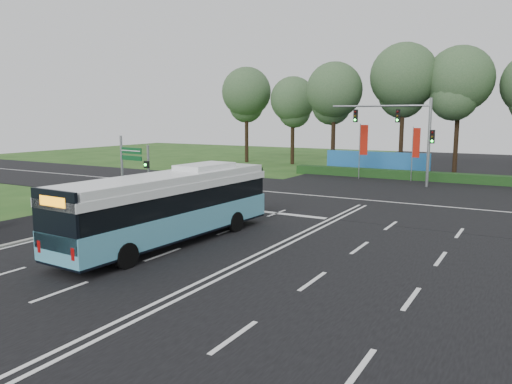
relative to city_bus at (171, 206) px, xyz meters
The scene contains 14 objects.
ground 5.64m from the city_bus, 38.07° to the left, with size 120.00×120.00×0.00m, color #234B19.
road_main 5.63m from the city_bus, 38.07° to the left, with size 20.00×120.00×0.04m, color black.
road_cross 15.98m from the city_bus, 74.54° to the left, with size 120.00×14.00×0.05m, color black.
bike_path 8.44m from the city_bus, behind, with size 5.00×18.00×0.06m, color black.
kerb_strip 6.10m from the city_bus, behind, with size 0.25×18.00×0.12m, color gray.
city_bus is the anchor object (origin of this frame).
pedestrian_signal 9.77m from the city_bus, 137.61° to the left, with size 0.36×0.43×3.83m.
street_sign 6.83m from the city_bus, 150.36° to the left, with size 1.76×0.34×4.54m.
banner_flag_left 26.03m from the city_bus, 89.52° to the left, with size 0.69×0.30×4.93m.
banner_flag_mid 27.13m from the city_bus, 80.27° to the left, with size 0.68×0.22×4.69m.
traffic_light_gantry 24.41m from the city_bus, 79.43° to the left, with size 8.41×0.28×7.00m.
hedge 28.17m from the city_bus, 81.34° to the left, with size 22.00×1.20×0.80m, color #153A15.
blue_hoarding 30.32m from the city_bus, 89.56° to the left, with size 10.00×0.30×2.20m, color #1F64AC.
eucalyptus_row 35.38m from the city_bus, 86.78° to the left, with size 42.38×9.55×12.78m.
Camera 1 is at (9.77, -20.12, 5.64)m, focal length 35.00 mm.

